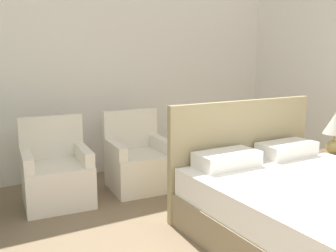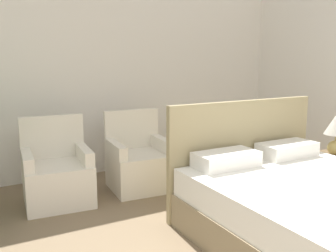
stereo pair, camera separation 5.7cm
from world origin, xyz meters
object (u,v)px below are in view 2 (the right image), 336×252
bed (318,213)px  armchair_near_window_left (58,178)px  armchair_near_window_right (140,165)px  nightstand (333,174)px

bed → armchair_near_window_left: size_ratio=2.27×
bed → armchair_near_window_left: 2.59m
armchair_near_window_right → nightstand: (1.84, -1.25, -0.04)m
armchair_near_window_right → bed: bearing=-66.8°
bed → nightstand: 1.37m
armchair_near_window_right → armchair_near_window_left: bearing=-175.8°
nightstand → bed: bearing=-147.1°
armchair_near_window_left → armchair_near_window_right: size_ratio=1.00×
armchair_near_window_left → armchair_near_window_right: 0.96m
armchair_near_window_left → nightstand: armchair_near_window_left is taller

